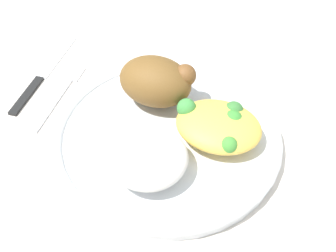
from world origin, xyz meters
TOP-DOWN VIEW (x-y plane):
  - ground_plane at (0.00, 0.00)m, footprint 2.00×2.00m
  - plate at (0.00, 0.00)m, footprint 0.28×0.28m
  - roasted_chicken at (-0.03, 0.05)m, footprint 0.10×0.07m
  - rice_pile at (-0.00, -0.06)m, footprint 0.09×0.09m
  - mac_cheese_with_broccoli at (0.06, 0.02)m, footprint 0.11×0.09m
  - fork at (-0.17, 0.03)m, footprint 0.03×0.14m
  - knife at (-0.22, 0.05)m, footprint 0.03×0.19m

SIDE VIEW (x-z plane):
  - ground_plane at x=0.00m, z-range 0.00..0.00m
  - fork at x=-0.17m, z-range 0.00..0.01m
  - knife at x=-0.22m, z-range 0.00..0.01m
  - plate at x=0.00m, z-range 0.00..0.02m
  - mac_cheese_with_broccoli at x=0.06m, z-range 0.02..0.06m
  - rice_pile at x=0.00m, z-range 0.02..0.06m
  - roasted_chicken at x=-0.03m, z-range 0.02..0.08m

